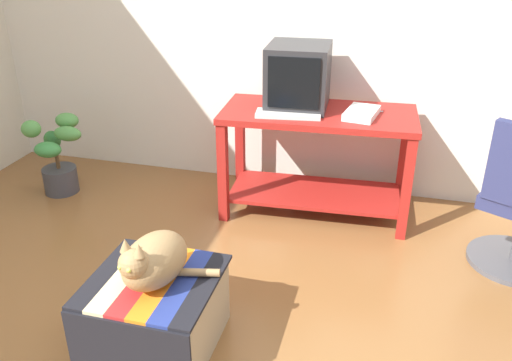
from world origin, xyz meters
TOP-DOWN VIEW (x-y plane):
  - back_wall at (0.00, 2.05)m, footprint 8.00×0.10m
  - desk at (0.19, 1.60)m, footprint 1.26×0.64m
  - tv_monitor at (0.04, 1.67)m, footprint 0.41×0.45m
  - keyboard at (0.02, 1.46)m, footprint 0.42×0.20m
  - book at (0.46, 1.57)m, footprint 0.22×0.31m
  - ottoman_with_blanket at (-0.30, 0.13)m, footprint 0.56×0.56m
  - cat at (-0.28, 0.11)m, footprint 0.41×0.40m
  - potted_plant at (-1.65, 1.40)m, footprint 0.39×0.38m
  - stapler at (0.43, 1.48)m, footprint 0.12×0.08m
  - pen at (0.53, 1.65)m, footprint 0.12×0.09m

SIDE VIEW (x-z plane):
  - ottoman_with_blanket at x=-0.30m, z-range 0.00..0.36m
  - potted_plant at x=-1.65m, z-range -0.01..0.56m
  - desk at x=0.19m, z-range 0.12..0.84m
  - cat at x=-0.28m, z-range 0.34..0.62m
  - pen at x=0.53m, z-range 0.71..0.72m
  - keyboard at x=0.02m, z-range 0.71..0.74m
  - stapler at x=0.43m, z-range 0.71..0.75m
  - book at x=0.46m, z-range 0.71..0.76m
  - tv_monitor at x=0.04m, z-range 0.71..1.11m
  - back_wall at x=0.00m, z-range 0.00..2.60m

